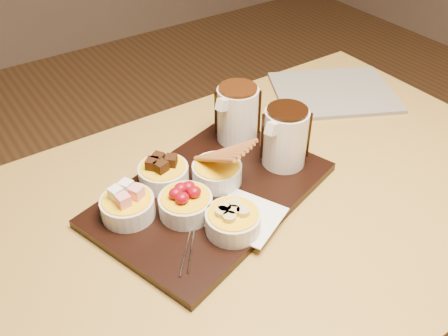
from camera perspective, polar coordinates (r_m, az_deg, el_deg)
dining_table at (r=1.07m, az=4.77°, el=-7.05°), size 1.20×0.80×0.75m
serving_board at (r=0.99m, az=-1.44°, el=-2.93°), size 0.53×0.42×0.02m
napkin at (r=0.93m, az=2.55°, el=-5.60°), size 0.16×0.16×0.00m
bowl_marshmallows at (r=0.93m, az=-10.94°, el=-4.42°), size 0.10×0.10×0.04m
bowl_cake at (r=1.00m, az=-6.91°, el=-0.76°), size 0.10×0.10×0.04m
bowl_strawberries at (r=0.92m, az=-4.40°, el=-4.28°), size 0.10×0.10×0.04m
bowl_biscotti at (r=0.99m, az=-0.80°, el=-0.59°), size 0.10×0.10×0.04m
bowl_bananas at (r=0.89m, az=1.05°, el=-6.18°), size 0.10×0.10×0.04m
pitcher_dark_chocolate at (r=1.03m, az=7.00°, el=3.45°), size 0.11×0.11×0.12m
pitcher_milk_chocolate at (r=1.09m, az=1.55°, el=6.12°), size 0.11×0.11×0.12m
fondue_skewers at (r=0.92m, az=-3.60°, el=-5.98°), size 0.22×0.19×0.01m
newspaper at (r=1.36m, az=12.41°, el=8.46°), size 0.38×0.36×0.01m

